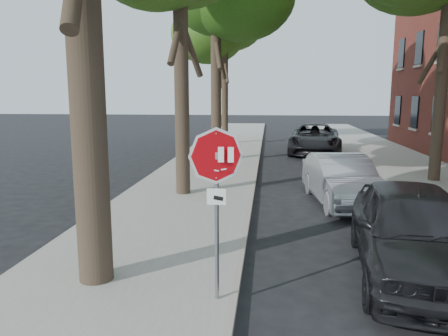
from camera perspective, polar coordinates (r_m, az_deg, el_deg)
The scene contains 10 objects.
ground at distance 6.95m, azimuth 5.12°, elevation -17.74°, with size 120.00×120.00×0.00m, color black.
sidewalk_left at distance 18.61m, azimuth -2.06°, elevation -0.01°, with size 4.00×55.00×0.12m, color gray.
sidewalk_right at distance 19.37m, azimuth 23.70°, elevation -0.44°, with size 4.00×55.00×0.12m, color gray.
curb_left at distance 18.44m, azimuth 4.27°, elevation -0.10°, with size 0.12×55.00×0.13m, color #9E9384.
curb_right at distance 18.84m, azimuth 17.76°, elevation -0.33°, with size 0.12×55.00×0.13m, color #9E9384.
stop_sign at distance 6.31m, azimuth -0.99°, elevation -1.71°, with size 0.76×0.34×2.61m.
tree_far at distance 27.71m, azimuth 0.10°, elevation 18.04°, with size 5.29×4.91×9.33m.
car_a at distance 8.42m, azimuth 23.50°, elevation -7.52°, with size 1.94×4.81×1.64m, color black.
car_b at distance 13.16m, azimuth 15.12°, elevation -1.51°, with size 1.51×4.34×1.43m, color #98999F.
car_d at distance 24.01m, azimuth 11.76°, elevation 3.76°, with size 2.63×5.71×1.59m, color black.
Camera 1 is at (0.04, -6.17, 3.20)m, focal length 35.00 mm.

